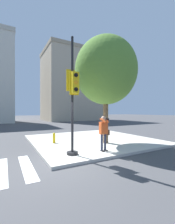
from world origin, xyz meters
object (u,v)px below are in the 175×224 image
object	(u,v)px
fire_hydrant	(54,138)
person_photographer	(104,130)
traffic_signal_pole	(72,94)
street_tree	(106,71)

from	to	relation	value
fire_hydrant	person_photographer	bearing A→B (deg)	-61.90
traffic_signal_pole	person_photographer	world-z (taller)	traffic_signal_pole
street_tree	fire_hydrant	bearing A→B (deg)	152.13
traffic_signal_pole	fire_hydrant	size ratio (longest dim) A/B	8.44
traffic_signal_pole	person_photographer	size ratio (longest dim) A/B	3.11
street_tree	fire_hydrant	xyz separation A→B (m)	(-2.84, 1.50, -4.17)
traffic_signal_pole	person_photographer	bearing A→B (deg)	-7.07
person_photographer	street_tree	distance (m)	3.96
person_photographer	street_tree	xyz separation A→B (m)	(1.22, 1.53, 3.44)
traffic_signal_pole	person_photographer	distance (m)	2.36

